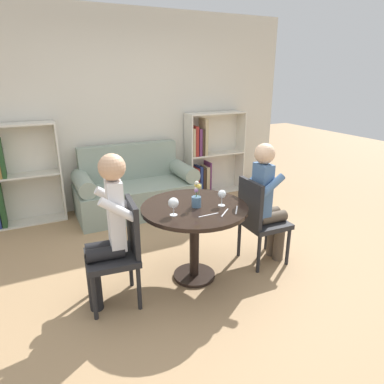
{
  "coord_description": "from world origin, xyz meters",
  "views": [
    {
      "loc": [
        -1.28,
        -2.57,
        1.87
      ],
      "look_at": [
        0.0,
        0.05,
        0.85
      ],
      "focal_mm": 32.0,
      "sensor_mm": 36.0,
      "label": 1
    }
  ],
  "objects_px": {
    "couch": "(136,190)",
    "person_left": "(108,227)",
    "bookshelf_left": "(8,177)",
    "chair_right": "(259,218)",
    "chair_left": "(120,249)",
    "wine_glass_left": "(173,203)",
    "bookshelf_right": "(207,157)",
    "person_right": "(268,201)",
    "wine_glass_right": "(222,195)",
    "flower_vase": "(196,198)"
  },
  "relations": [
    {
      "from": "bookshelf_right",
      "to": "person_right",
      "type": "xyz_separation_m",
      "value": [
        -0.48,
        -2.15,
        0.07
      ]
    },
    {
      "from": "chair_left",
      "to": "person_right",
      "type": "height_order",
      "value": "person_right"
    },
    {
      "from": "couch",
      "to": "bookshelf_left",
      "type": "distance_m",
      "value": 1.61
    },
    {
      "from": "bookshelf_right",
      "to": "wine_glass_right",
      "type": "bearing_deg",
      "value": -115.28
    },
    {
      "from": "chair_right",
      "to": "flower_vase",
      "type": "height_order",
      "value": "flower_vase"
    },
    {
      "from": "wine_glass_right",
      "to": "flower_vase",
      "type": "distance_m",
      "value": 0.23
    },
    {
      "from": "person_right",
      "to": "wine_glass_right",
      "type": "height_order",
      "value": "person_right"
    },
    {
      "from": "bookshelf_right",
      "to": "chair_left",
      "type": "relative_size",
      "value": 1.44
    },
    {
      "from": "chair_left",
      "to": "flower_vase",
      "type": "distance_m",
      "value": 0.79
    },
    {
      "from": "chair_left",
      "to": "wine_glass_left",
      "type": "distance_m",
      "value": 0.58
    },
    {
      "from": "person_left",
      "to": "wine_glass_left",
      "type": "height_order",
      "value": "person_left"
    },
    {
      "from": "bookshelf_right",
      "to": "person_right",
      "type": "bearing_deg",
      "value": -102.46
    },
    {
      "from": "chair_left",
      "to": "wine_glass_left",
      "type": "xyz_separation_m",
      "value": [
        0.46,
        -0.06,
        0.34
      ]
    },
    {
      "from": "couch",
      "to": "wine_glass_right",
      "type": "bearing_deg",
      "value": -83.28
    },
    {
      "from": "bookshelf_right",
      "to": "person_right",
      "type": "distance_m",
      "value": 2.21
    },
    {
      "from": "bookshelf_left",
      "to": "flower_vase",
      "type": "height_order",
      "value": "bookshelf_left"
    },
    {
      "from": "person_right",
      "to": "chair_right",
      "type": "bearing_deg",
      "value": 89.05
    },
    {
      "from": "bookshelf_left",
      "to": "flower_vase",
      "type": "bearing_deg",
      "value": -53.82
    },
    {
      "from": "person_left",
      "to": "wine_glass_right",
      "type": "height_order",
      "value": "person_left"
    },
    {
      "from": "couch",
      "to": "wine_glass_right",
      "type": "height_order",
      "value": "couch"
    },
    {
      "from": "chair_right",
      "to": "person_left",
      "type": "relative_size",
      "value": 0.69
    },
    {
      "from": "couch",
      "to": "flower_vase",
      "type": "distance_m",
      "value": 1.93
    },
    {
      "from": "bookshelf_left",
      "to": "person_right",
      "type": "relative_size",
      "value": 1.03
    },
    {
      "from": "chair_right",
      "to": "flower_vase",
      "type": "bearing_deg",
      "value": 90.36
    },
    {
      "from": "bookshelf_left",
      "to": "bookshelf_right",
      "type": "xyz_separation_m",
      "value": [
        2.83,
        -0.0,
        -0.05
      ]
    },
    {
      "from": "chair_left",
      "to": "person_right",
      "type": "bearing_deg",
      "value": 95.82
    },
    {
      "from": "bookshelf_left",
      "to": "person_left",
      "type": "bearing_deg",
      "value": -70.56
    },
    {
      "from": "chair_right",
      "to": "person_right",
      "type": "distance_m",
      "value": 0.19
    },
    {
      "from": "chair_left",
      "to": "wine_glass_left",
      "type": "bearing_deg",
      "value": 87.92
    },
    {
      "from": "wine_glass_left",
      "to": "flower_vase",
      "type": "relative_size",
      "value": 0.64
    },
    {
      "from": "couch",
      "to": "flower_vase",
      "type": "relative_size",
      "value": 6.7
    },
    {
      "from": "person_right",
      "to": "wine_glass_left",
      "type": "height_order",
      "value": "person_right"
    },
    {
      "from": "bookshelf_left",
      "to": "chair_right",
      "type": "bearing_deg",
      "value": -43.56
    },
    {
      "from": "bookshelf_right",
      "to": "wine_glass_right",
      "type": "height_order",
      "value": "bookshelf_right"
    },
    {
      "from": "person_right",
      "to": "person_left",
      "type": "bearing_deg",
      "value": 91.23
    },
    {
      "from": "person_left",
      "to": "wine_glass_left",
      "type": "xyz_separation_m",
      "value": [
        0.54,
        -0.08,
        0.14
      ]
    },
    {
      "from": "bookshelf_left",
      "to": "person_left",
      "type": "relative_size",
      "value": 1.0
    },
    {
      "from": "bookshelf_left",
      "to": "chair_left",
      "type": "bearing_deg",
      "value": -68.71
    },
    {
      "from": "couch",
      "to": "chair_left",
      "type": "xyz_separation_m",
      "value": [
        -0.71,
        -1.89,
        0.18
      ]
    },
    {
      "from": "flower_vase",
      "to": "wine_glass_left",
      "type": "bearing_deg",
      "value": -161.56
    },
    {
      "from": "couch",
      "to": "person_left",
      "type": "distance_m",
      "value": 2.08
    },
    {
      "from": "wine_glass_right",
      "to": "person_left",
      "type": "bearing_deg",
      "value": 176.41
    },
    {
      "from": "wine_glass_left",
      "to": "person_right",
      "type": "bearing_deg",
      "value": 3.82
    },
    {
      "from": "couch",
      "to": "chair_left",
      "type": "relative_size",
      "value": 1.8
    },
    {
      "from": "chair_left",
      "to": "couch",
      "type": "bearing_deg",
      "value": 164.94
    },
    {
      "from": "bookshelf_left",
      "to": "chair_right",
      "type": "xyz_separation_m",
      "value": [
        2.26,
        -2.15,
        -0.15
      ]
    },
    {
      "from": "chair_left",
      "to": "bookshelf_right",
      "type": "bearing_deg",
      "value": 142.96
    },
    {
      "from": "flower_vase",
      "to": "chair_left",
      "type": "bearing_deg",
      "value": -177.98
    },
    {
      "from": "chair_right",
      "to": "person_right",
      "type": "bearing_deg",
      "value": -90.95
    },
    {
      "from": "person_left",
      "to": "person_right",
      "type": "bearing_deg",
      "value": 95.31
    }
  ]
}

